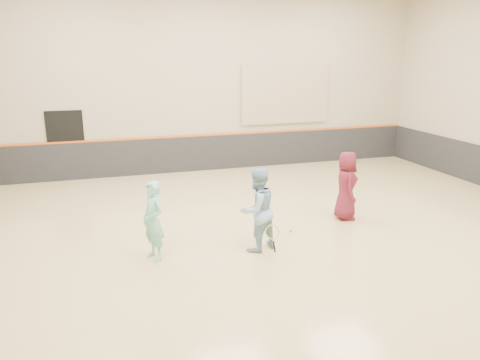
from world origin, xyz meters
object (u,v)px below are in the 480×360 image
object	(u,v)px
young_man	(346,186)
spare_racket	(256,193)
girl	(153,221)
instructor	(257,210)

from	to	relation	value
young_man	spare_racket	distance (m)	2.97
girl	instructor	xyz separation A→B (m)	(2.06, -0.18, 0.07)
girl	spare_racket	xyz separation A→B (m)	(3.29, 3.44, -0.74)
instructor	young_man	distance (m)	2.89
girl	instructor	world-z (taller)	instructor
young_man	spare_racket	world-z (taller)	young_man
girl	young_man	distance (m)	4.81
instructor	young_man	size ratio (longest dim) A/B	1.04
instructor	young_man	world-z (taller)	instructor
instructor	spare_racket	size ratio (longest dim) A/B	2.79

